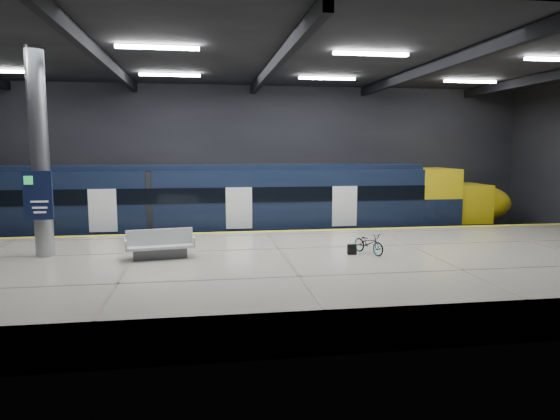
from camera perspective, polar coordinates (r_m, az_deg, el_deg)
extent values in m
plane|color=black|center=(19.39, -0.61, -7.03)|extent=(30.00, 30.00, 0.00)
cube|color=black|center=(26.76, -3.07, 5.51)|extent=(30.00, 0.10, 8.00)
cube|color=black|center=(10.97, 5.32, 3.26)|extent=(30.00, 0.10, 8.00)
cube|color=black|center=(19.09, -0.65, 16.95)|extent=(30.00, 16.00, 0.10)
cube|color=black|center=(19.15, -19.45, 15.77)|extent=(0.25, 16.00, 0.40)
cube|color=black|center=(19.04, -0.64, 16.21)|extent=(0.25, 16.00, 0.40)
cube|color=black|center=(20.75, 16.60, 15.17)|extent=(0.25, 16.00, 0.40)
cube|color=white|center=(16.96, -13.79, 17.60)|extent=(2.60, 0.18, 0.10)
cube|color=white|center=(17.83, 10.36, 17.15)|extent=(2.60, 0.18, 0.10)
cube|color=white|center=(21.13, 29.25, 14.78)|extent=(2.60, 0.18, 0.10)
cube|color=white|center=(22.87, -12.46, 14.84)|extent=(2.60, 0.18, 0.10)
cube|color=white|center=(23.52, 5.42, 14.75)|extent=(2.60, 0.18, 0.10)
cube|color=white|center=(26.11, 20.93, 13.56)|extent=(2.60, 0.18, 0.10)
cube|color=#C0B4A3|center=(16.86, 0.60, -7.27)|extent=(30.00, 11.00, 1.10)
cube|color=yellow|center=(21.83, -1.64, -2.47)|extent=(30.00, 0.40, 0.01)
cube|color=gray|center=(24.00, -2.24, -4.09)|extent=(30.00, 0.08, 0.16)
cube|color=gray|center=(25.40, -2.61, -3.47)|extent=(30.00, 0.08, 0.16)
cube|color=black|center=(24.51, -11.94, -2.89)|extent=(24.00, 2.58, 0.80)
cube|color=black|center=(24.27, -12.04, 1.24)|extent=(24.00, 2.80, 2.75)
cube|color=black|center=(24.17, -12.13, 4.77)|extent=(24.00, 2.30, 0.24)
cube|color=black|center=(22.84, -12.26, 1.57)|extent=(24.00, 0.04, 0.70)
cube|color=white|center=(22.92, -4.71, 0.22)|extent=(1.20, 0.05, 1.90)
cube|color=gold|center=(26.87, 16.85, 1.64)|extent=(2.00, 2.80, 2.75)
ellipsoid|color=gold|center=(28.13, 21.60, 0.71)|extent=(3.60, 2.52, 1.90)
cube|color=black|center=(26.98, 17.44, 2.02)|extent=(1.60, 2.38, 0.80)
cube|color=#595B60|center=(17.06, -13.54, -4.84)|extent=(1.79, 0.81, 0.32)
cube|color=silver|center=(17.01, -13.57, -4.02)|extent=(2.28, 1.25, 0.09)
cube|color=silver|center=(16.96, -13.60, -3.02)|extent=(2.14, 0.43, 0.54)
cube|color=silver|center=(16.94, -17.23, -3.74)|extent=(0.21, 0.92, 0.32)
cube|color=silver|center=(17.10, -9.97, -3.43)|extent=(0.21, 0.92, 0.32)
imported|color=#99999E|center=(17.50, 10.11, -3.75)|extent=(1.03, 1.50, 0.75)
cube|color=black|center=(17.35, 8.21, -4.47)|extent=(0.32, 0.21, 0.35)
cylinder|color=#9EA0A5|center=(18.40, -25.77, 5.83)|extent=(0.60, 0.60, 6.90)
cube|color=#0F1739|center=(18.06, -25.93, 1.52)|extent=(0.90, 0.12, 1.60)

